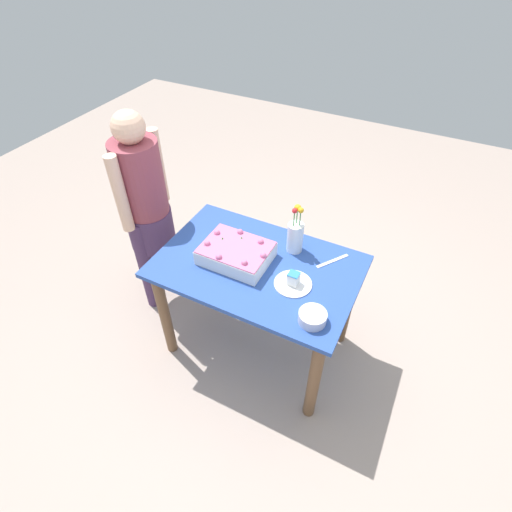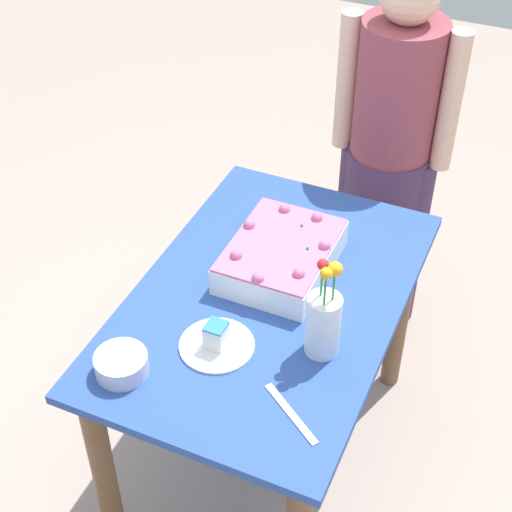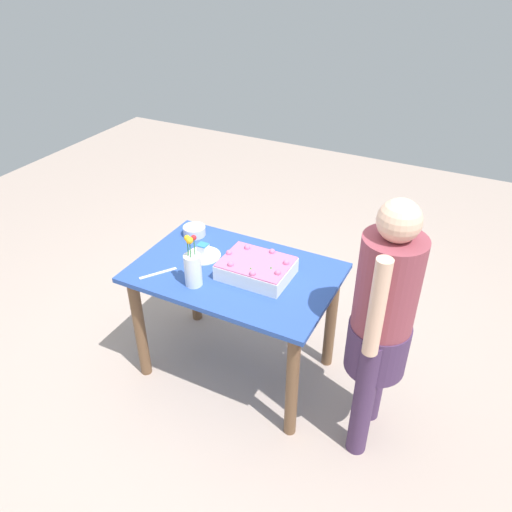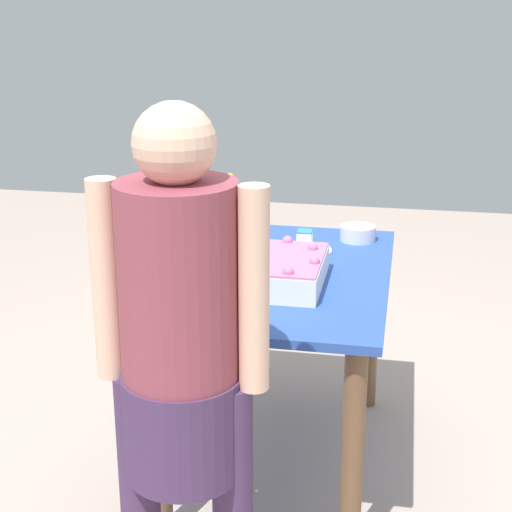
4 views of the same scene
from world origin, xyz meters
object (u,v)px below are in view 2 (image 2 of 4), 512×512
(cake_knife, at_px, (291,413))
(flower_vase, at_px, (324,321))
(fruit_bowl, at_px, (121,364))
(person_standing, at_px, (392,137))
(sheet_cake, at_px, (281,255))
(serving_plate_with_slice, at_px, (217,341))

(cake_knife, relative_size, flower_vase, 0.70)
(flower_vase, relative_size, fruit_bowl, 2.20)
(flower_vase, xyz_separation_m, person_standing, (-1.03, -0.11, -0.04))
(sheet_cake, xyz_separation_m, flower_vase, (0.27, 0.23, 0.06))
(person_standing, bearing_deg, cake_knife, 5.17)
(serving_plate_with_slice, height_order, flower_vase, flower_vase)
(sheet_cake, bearing_deg, fruit_bowl, -21.90)
(flower_vase, bearing_deg, person_standing, -173.98)
(sheet_cake, bearing_deg, person_standing, 170.55)
(flower_vase, bearing_deg, sheet_cake, -139.23)
(flower_vase, xyz_separation_m, fruit_bowl, (0.29, -0.46, -0.08))
(cake_knife, bearing_deg, sheet_cake, 149.88)
(cake_knife, xyz_separation_m, fruit_bowl, (0.05, -0.47, 0.03))
(serving_plate_with_slice, distance_m, person_standing, 1.15)
(cake_knife, bearing_deg, fruit_bowl, -138.89)
(cake_knife, xyz_separation_m, person_standing, (-1.27, -0.11, 0.07))
(sheet_cake, height_order, cake_knife, sheet_cake)
(cake_knife, bearing_deg, serving_plate_with_slice, -171.16)
(serving_plate_with_slice, bearing_deg, fruit_bowl, -45.75)
(serving_plate_with_slice, xyz_separation_m, fruit_bowl, (0.19, -0.19, 0.01))
(sheet_cake, distance_m, fruit_bowl, 0.61)
(serving_plate_with_slice, xyz_separation_m, cake_knife, (0.13, 0.28, -0.02))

